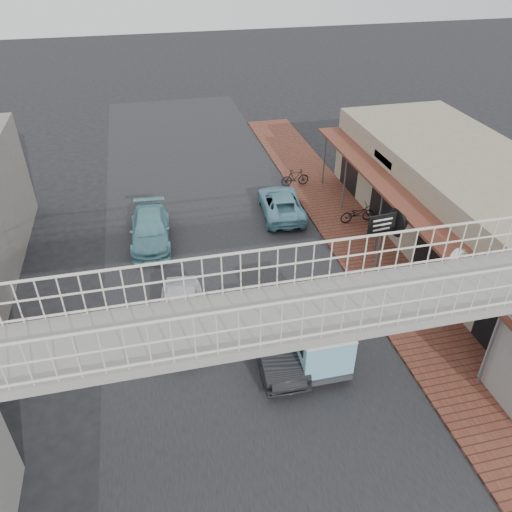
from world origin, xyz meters
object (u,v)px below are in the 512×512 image
angkot_van (313,325)px  motorcycle_near (357,213)px  white_hatchback (182,315)px  motorcycle_far (295,178)px  street_clock (457,263)px  arrow_sign (400,223)px  angkot_far (150,230)px  dark_sedan (275,339)px  angkot_curb (281,203)px

angkot_van → motorcycle_near: size_ratio=2.15×
white_hatchback → motorcycle_near: white_hatchback is taller
white_hatchback → motorcycle_far: bearing=59.8°
angkot_van → motorcycle_far: angkot_van is taller
street_clock → arrow_sign: arrow_sign is taller
angkot_far → motorcycle_near: (9.97, -0.64, -0.07)m
white_hatchback → motorcycle_far: 12.71m
dark_sedan → white_hatchback: bearing=148.0°
angkot_van → motorcycle_near: angkot_van is taller
white_hatchback → motorcycle_far: white_hatchback is taller
white_hatchback → dark_sedan: white_hatchback is taller
motorcycle_near → dark_sedan: bearing=139.6°
angkot_curb → motorcycle_near: 3.82m
angkot_curb → motorcycle_near: angkot_curb is taller
street_clock → angkot_van: bearing=161.0°
angkot_curb → street_clock: 10.27m
angkot_far → angkot_van: 9.87m
arrow_sign → street_clock: bearing=-84.0°
angkot_van → angkot_curb: bearing=80.8°
angkot_curb → motorcycle_near: (3.38, -1.77, -0.04)m
motorcycle_near → street_clock: 7.92m
white_hatchback → angkot_curb: white_hatchback is taller
motorcycle_near → motorcycle_far: size_ratio=1.10×
dark_sedan → angkot_van: angkot_van is taller
motorcycle_far → angkot_van: bearing=164.7°
angkot_far → angkot_van: angkot_van is taller
white_hatchback → dark_sedan: 3.54m
angkot_far → motorcycle_far: size_ratio=2.73×
angkot_curb → angkot_van: 9.78m
white_hatchback → angkot_van: 4.74m
white_hatchback → angkot_van: angkot_van is taller
motorcycle_far → arrow_sign: 9.50m
angkot_curb → angkot_van: angkot_van is taller
dark_sedan → arrow_sign: 6.94m
motorcycle_near → angkot_far: bearing=84.9°
angkot_curb → street_clock: (3.58, -9.38, 2.14)m
white_hatchback → angkot_van: bearing=-21.0°
dark_sedan → angkot_van: bearing=-3.9°
dark_sedan → arrow_sign: (5.86, 3.13, 2.01)m
motorcycle_far → arrow_sign: arrow_sign is taller
motorcycle_far → dark_sedan: bearing=159.2°
white_hatchback → angkot_curb: 9.52m
motorcycle_far → arrow_sign: (1.39, -9.16, 2.12)m
dark_sedan → angkot_van: size_ratio=1.10×
motorcycle_near → arrow_sign: (-0.40, -4.60, 2.14)m
dark_sedan → angkot_far: size_ratio=0.95×
dark_sedan → angkot_curb: dark_sedan is taller
dark_sedan → motorcycle_near: (6.26, 7.73, -0.12)m
motorcycle_far → street_clock: (1.99, -12.17, 2.16)m
arrow_sign → white_hatchback: bearing=-177.8°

